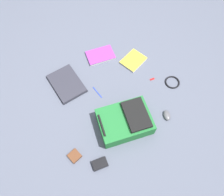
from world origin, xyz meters
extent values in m
plane|color=#4C5160|center=(0.00, 0.00, 0.00)|extent=(4.05, 4.05, 0.00)
cube|color=#1E662D|center=(-0.31, 0.07, 0.07)|extent=(0.43, 0.50, 0.14)
cube|color=black|center=(-0.34, -0.03, 0.15)|extent=(0.32, 0.25, 0.03)
cylinder|color=black|center=(-0.25, 0.26, 0.14)|extent=(0.18, 0.07, 0.02)
cube|color=#24242C|center=(0.33, 0.28, 0.01)|extent=(0.36, 0.26, 0.02)
cube|color=#2D2D38|center=(0.33, 0.28, 0.03)|extent=(0.36, 0.26, 0.01)
cube|color=silver|center=(0.19, -0.41, 0.01)|extent=(0.22, 0.26, 0.02)
cube|color=yellow|center=(0.19, -0.41, 0.02)|extent=(0.23, 0.26, 0.00)
cube|color=silver|center=(0.43, -0.18, 0.01)|extent=(0.24, 0.30, 0.02)
cube|color=purple|center=(0.43, -0.18, 0.02)|extent=(0.25, 0.31, 0.00)
ellipsoid|color=#4C4C51|center=(-0.46, -0.29, 0.02)|extent=(0.11, 0.10, 0.03)
torus|color=black|center=(-0.23, -0.56, 0.01)|extent=(0.14, 0.14, 0.01)
cube|color=black|center=(-0.47, 0.43, 0.02)|extent=(0.10, 0.13, 0.03)
cylinder|color=#1933B2|center=(0.09, 0.08, 0.00)|extent=(0.14, 0.01, 0.01)
cube|color=#59331E|center=(-0.30, 0.56, 0.01)|extent=(0.10, 0.10, 0.03)
cube|color=#B21919|center=(-0.09, -0.43, 0.00)|extent=(0.03, 0.05, 0.01)
camera|label=1|loc=(-0.81, 0.55, 1.81)|focal=35.52mm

